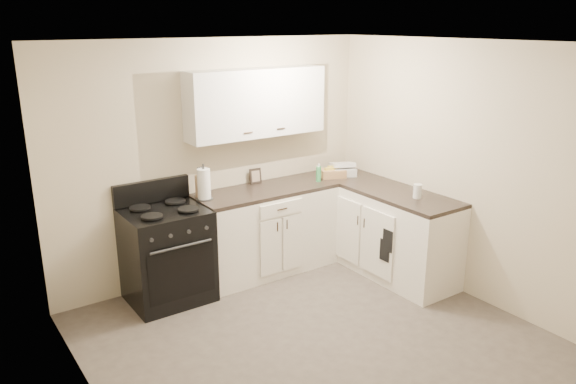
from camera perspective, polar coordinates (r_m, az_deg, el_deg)
floor at (r=5.02m, az=3.09°, el=-14.95°), size 3.60×3.60×0.00m
ceiling at (r=4.26m, az=3.63°, el=14.86°), size 3.60×3.60×0.00m
wall_back at (r=5.95m, az=-7.38°, el=3.20°), size 3.60×0.00×3.60m
wall_right at (r=5.73m, az=17.69°, el=1.99°), size 0.00×3.60×3.60m
wall_left at (r=3.73m, az=-19.19°, el=-6.20°), size 0.00×3.60×3.60m
wall_front at (r=3.37m, az=22.76°, el=-9.16°), size 3.60×0.00×3.60m
base_cabinets_back at (r=6.15m, az=-2.28°, el=-4.04°), size 1.55×0.60×0.90m
base_cabinets_right at (r=6.29m, az=9.26°, el=-3.74°), size 0.60×1.90×0.90m
countertop_back at (r=5.99m, az=-2.33°, el=0.15°), size 1.55×0.60×0.04m
countertop_right at (r=6.15m, az=9.46°, el=0.36°), size 0.60×1.90×0.04m
upper_cabinets at (r=5.92m, az=-3.22°, el=9.06°), size 1.55×0.30×0.70m
stove at (r=5.63m, az=-12.16°, el=-6.35°), size 0.77×0.66×0.94m
knife_block at (r=5.72m, az=-8.80°, el=0.55°), size 0.12×0.11×0.23m
paper_towel at (r=5.65m, az=-8.53°, el=0.80°), size 0.14×0.14×0.31m
soap_bottle at (r=6.24m, az=3.13°, el=1.84°), size 0.06×0.06×0.17m
picture_frame at (r=6.16m, az=-3.33°, el=1.63°), size 0.14×0.05×0.17m
wicker_basket at (r=6.44m, az=4.58°, el=1.91°), size 0.32×0.28×0.09m
countertop_grill at (r=6.53m, az=5.62°, el=2.12°), size 0.33×0.32×0.09m
glass_jar at (r=5.80m, az=13.02°, el=0.09°), size 0.10×0.10×0.14m
oven_mitt_near at (r=5.75m, az=10.11°, el=-4.89°), size 0.02×0.13×0.23m
oven_mitt_far at (r=5.82m, az=9.81°, el=-5.86°), size 0.02×0.13×0.23m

